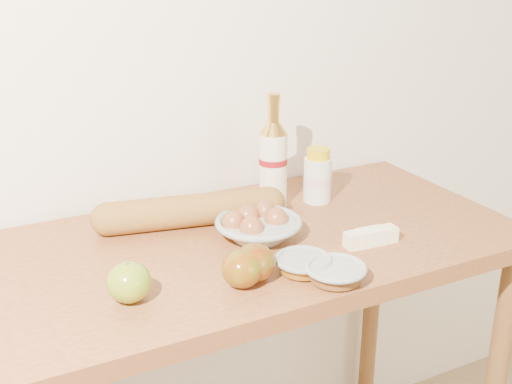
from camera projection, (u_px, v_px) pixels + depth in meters
back_wall at (188, 35)px, 1.54m from camera, size 3.50×0.02×2.60m
table at (250, 288)px, 1.45m from camera, size 1.20×0.60×0.90m
bourbon_bottle at (273, 162)px, 1.55m from camera, size 0.08×0.08×0.28m
cream_bottle at (318, 177)px, 1.59m from camera, size 0.08×0.08×0.14m
egg_bowl at (257, 226)px, 1.41m from camera, size 0.23×0.23×0.07m
baguette at (191, 211)px, 1.46m from camera, size 0.45×0.16×0.07m
apple_yellowgreen at (129, 282)px, 1.15m from camera, size 0.09×0.09×0.08m
apple_redgreen_front at (242, 269)px, 1.20m from camera, size 0.08×0.08×0.07m
apple_redgreen_right at (254, 263)px, 1.22m from camera, size 0.10×0.10×0.07m
sugar_bowl at (335, 273)px, 1.22m from camera, size 0.14×0.14×0.03m
syrup_bowl at (303, 264)px, 1.26m from camera, size 0.15×0.15×0.03m
butter_stick at (371, 237)px, 1.38m from camera, size 0.12×0.04×0.04m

